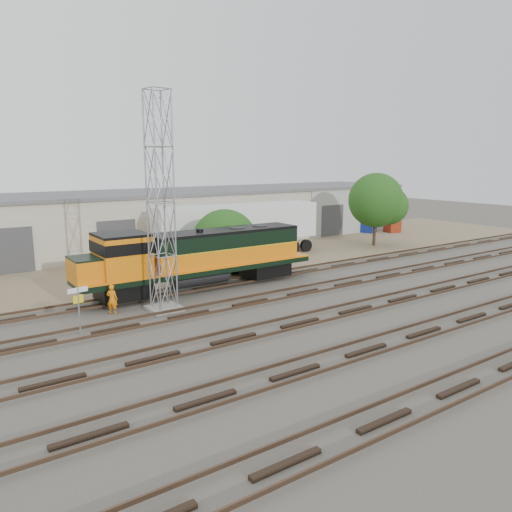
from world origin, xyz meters
TOP-DOWN VIEW (x-y plane):
  - ground at (0.00, 0.00)m, footprint 140.00×140.00m
  - dirt_strip at (0.00, 15.00)m, footprint 80.00×16.00m
  - tracks at (0.00, -3.00)m, footprint 80.00×20.40m
  - warehouse at (0.04, 22.98)m, footprint 58.40×10.40m
  - locomotive at (-5.08, 6.00)m, footprint 15.94×2.80m
  - signal_tower at (-8.62, 3.24)m, footprint 1.75×1.75m
  - sign_post at (-13.66, 1.69)m, footprint 0.98×0.20m
  - worker at (-11.23, 4.19)m, footprint 0.71×0.70m
  - semi_trailer at (3.69, 14.23)m, footprint 14.73×4.42m
  - dumpster_blue at (23.37, 17.57)m, footprint 2.04×1.99m
  - dumpster_red at (25.67, 16.03)m, footprint 1.74×1.66m
  - tree_mid at (-0.45, 9.52)m, footprint 5.21×4.96m
  - tree_east at (17.30, 10.81)m, footprint 5.46×5.20m

SIDE VIEW (x-z plane):
  - ground at x=0.00m, z-range 0.00..0.00m
  - dirt_strip at x=0.00m, z-range 0.00..0.02m
  - tracks at x=0.00m, z-range -0.06..0.22m
  - dumpster_red at x=25.67m, z-range 0.00..1.40m
  - dumpster_blue at x=23.37m, z-range 0.00..1.50m
  - worker at x=-11.23m, z-range 0.00..1.65m
  - sign_post at x=-13.66m, z-range 0.48..2.90m
  - tree_mid at x=-0.45m, z-range -0.42..4.54m
  - locomotive at x=-5.08m, z-range 0.30..4.13m
  - warehouse at x=0.04m, z-range 0.00..5.30m
  - semi_trailer at x=3.69m, z-range 0.58..5.04m
  - tree_east at x=17.30m, z-range 0.77..7.80m
  - signal_tower at x=-8.62m, z-range -0.15..11.68m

